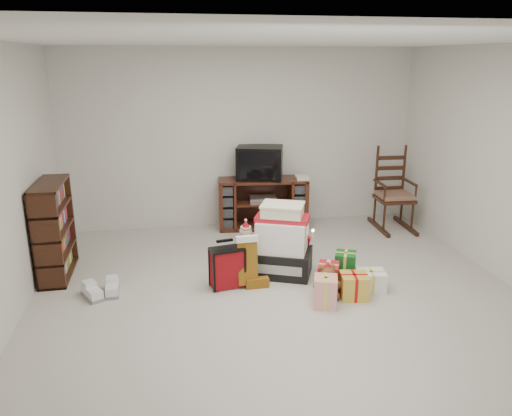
{
  "coord_description": "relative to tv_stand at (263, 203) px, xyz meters",
  "views": [
    {
      "loc": [
        -1.09,
        -4.46,
        2.34
      ],
      "look_at": [
        -0.14,
        0.6,
        0.8
      ],
      "focal_mm": 35.0,
      "sensor_mm": 36.0,
      "label": 1
    }
  ],
  "objects": [
    {
      "name": "sneaker_pair",
      "position": [
        -2.05,
        -1.84,
        -0.3
      ],
      "size": [
        0.41,
        0.34,
        0.11
      ],
      "rotation": [
        0.0,
        0.0,
        0.31
      ],
      "color": "white",
      "rests_on": "floor"
    },
    {
      "name": "gift_pile",
      "position": [
        -0.11,
        -1.65,
        -0.01
      ],
      "size": [
        0.77,
        0.68,
        0.81
      ],
      "rotation": [
        0.0,
        0.0,
        -0.4
      ],
      "color": "black",
      "rests_on": "floor"
    },
    {
      "name": "teddy_bear",
      "position": [
        0.21,
        -2.28,
        -0.21
      ],
      "size": [
        0.23,
        0.21,
        0.35
      ],
      "color": "brown",
      "rests_on": "floor"
    },
    {
      "name": "bookshelf",
      "position": [
        -2.59,
        -1.19,
        0.15
      ],
      "size": [
        0.29,
        0.87,
        1.06
      ],
      "color": "#371D0F",
      "rests_on": "floor"
    },
    {
      "name": "room",
      "position": [
        -0.26,
        -2.25,
        0.89
      ],
      "size": [
        5.01,
        5.01,
        2.51
      ],
      "color": "#AFA9A0",
      "rests_on": "ground"
    },
    {
      "name": "tv_stand",
      "position": [
        0.0,
        0.0,
        0.0
      ],
      "size": [
        1.29,
        0.57,
        0.72
      ],
      "rotation": [
        0.0,
        0.0,
        -0.1
      ],
      "color": "#451E13",
      "rests_on": "floor"
    },
    {
      "name": "stocking",
      "position": [
        -0.55,
        -1.9,
        -0.07
      ],
      "size": [
        0.27,
        0.12,
        0.58
      ],
      "primitive_type": null,
      "rotation": [
        0.0,
        0.0,
        0.03
      ],
      "color": "#0D7514",
      "rests_on": "floor"
    },
    {
      "name": "crt_television",
      "position": [
        -0.04,
        0.02,
        0.59
      ],
      "size": [
        0.72,
        0.61,
        0.46
      ],
      "rotation": [
        0.0,
        0.0,
        -0.28
      ],
      "color": "black",
      "rests_on": "tv_stand"
    },
    {
      "name": "gift_cluster",
      "position": [
        0.45,
        -2.23,
        -0.23
      ],
      "size": [
        0.76,
        0.86,
        0.26
      ],
      "color": "#B41421",
      "rests_on": "floor"
    },
    {
      "name": "mrs_claus_figurine",
      "position": [
        -0.47,
        -1.37,
        -0.14
      ],
      "size": [
        0.28,
        0.26,
        0.57
      ],
      "color": "#A6111B",
      "rests_on": "floor"
    },
    {
      "name": "rocking_chair",
      "position": [
        1.82,
        -0.34,
        0.05
      ],
      "size": [
        0.53,
        0.83,
        1.21
      ],
      "rotation": [
        0.0,
        0.0,
        -0.05
      ],
      "color": "#371D0F",
      "rests_on": "floor"
    },
    {
      "name": "santa_figurine",
      "position": [
        0.09,
        -1.54,
        -0.11
      ],
      "size": [
        0.31,
        0.29,
        0.64
      ],
      "color": "#A6111B",
      "rests_on": "floor"
    },
    {
      "name": "red_suitcase",
      "position": [
        -0.76,
        -1.87,
        -0.13
      ],
      "size": [
        0.36,
        0.23,
        0.52
      ],
      "rotation": [
        0.0,
        0.0,
        0.17
      ],
      "color": "maroon",
      "rests_on": "floor"
    }
  ]
}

